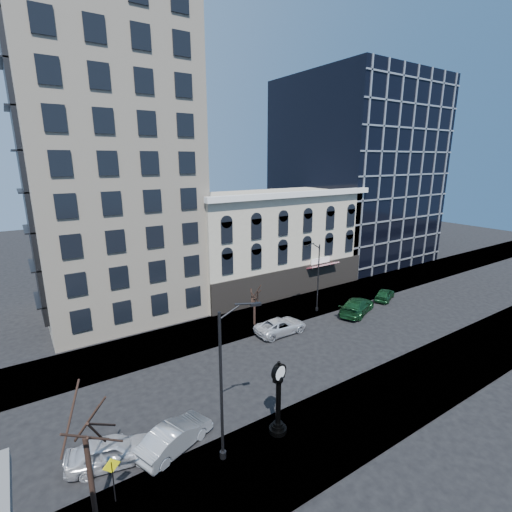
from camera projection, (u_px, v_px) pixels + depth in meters
ground at (263, 368)px, 29.36m from camera, size 160.00×160.00×0.00m
sidewalk_far at (216, 329)px, 35.81m from camera, size 160.00×6.00×0.12m
sidewalk_near at (335, 426)px, 22.88m from camera, size 160.00×6.00×0.12m
cream_tower at (104, 124)px, 36.48m from camera, size 15.90×15.40×42.50m
victorian_row at (270, 240)px, 47.06m from camera, size 22.60×11.19×12.50m
glass_office at (354, 172)px, 59.71m from camera, size 20.00×20.15×28.00m
street_clock at (278, 401)px, 21.76m from camera, size 1.07×1.07×4.74m
street_lamp_near at (233, 342)px, 18.83m from camera, size 2.33×0.81×9.13m
street_lamp_far at (315, 259)px, 38.30m from camera, size 2.02×0.39×7.78m
bare_tree_near at (82, 419)px, 15.67m from camera, size 4.05×4.05×6.95m
bare_tree_far at (254, 293)px, 35.97m from camera, size 2.55×2.55×4.38m
warning_sign at (112, 472)px, 17.34m from camera, size 0.81×0.08×2.48m
car_near_a at (111, 451)px, 19.93m from camera, size 4.92×2.87×1.57m
car_near_b at (175, 437)px, 21.02m from camera, size 4.91×3.16×1.53m
car_far_a at (281, 326)px, 35.05m from camera, size 5.16×2.40×1.43m
car_far_b at (357, 306)px, 39.53m from camera, size 6.17×4.32×1.66m
car_far_c at (385, 294)px, 43.38m from camera, size 4.28×3.09×1.35m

